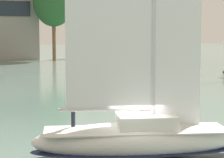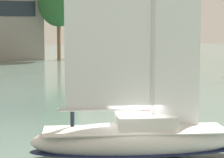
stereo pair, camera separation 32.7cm
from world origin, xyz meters
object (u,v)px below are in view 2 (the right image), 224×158
object	(u,v)px
tree_shore_center	(58,2)
sailboat_main	(136,135)
tree_shore_right	(99,25)
sailboat_moored_mid_channel	(139,63)
motor_tender	(167,108)

from	to	relation	value
tree_shore_center	sailboat_main	distance (m)	75.43
tree_shore_center	sailboat_main	size ratio (longest dim) A/B	1.31
tree_shore_right	sailboat_moored_mid_channel	size ratio (longest dim) A/B	1.26
tree_shore_right	sailboat_main	world-z (taller)	sailboat_main
sailboat_main	tree_shore_center	bearing A→B (deg)	78.08
tree_shore_center	motor_tender	xyz separation A→B (m)	(-8.85, -64.01, -11.98)
tree_shore_right	sailboat_main	xyz separation A→B (m)	(-26.77, -79.11, -6.75)
tree_shore_center	tree_shore_right	bearing A→B (deg)	28.45
tree_shore_center	tree_shore_right	world-z (taller)	tree_shore_center
tree_shore_center	sailboat_moored_mid_channel	bearing A→B (deg)	-67.52
sailboat_moored_mid_channel	motor_tender	distance (m)	46.04
sailboat_moored_mid_channel	motor_tender	bearing A→B (deg)	-112.70
tree_shore_right	sailboat_main	size ratio (longest dim) A/B	0.82
sailboat_main	sailboat_moored_mid_channel	bearing A→B (deg)	64.68
tree_shore_center	sailboat_moored_mid_channel	xyz separation A→B (m)	(8.92, -21.54, -11.89)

